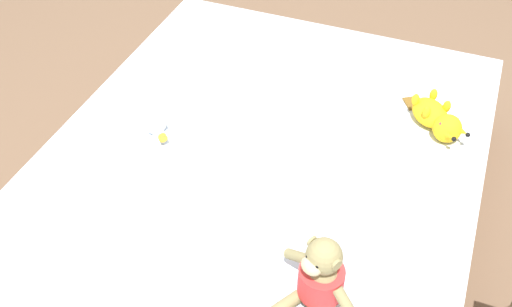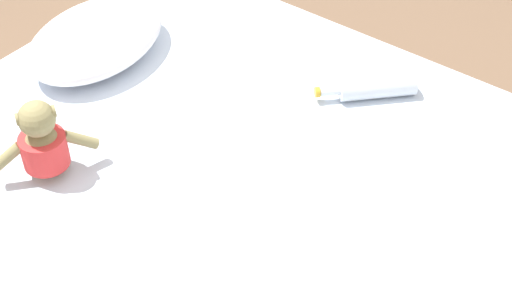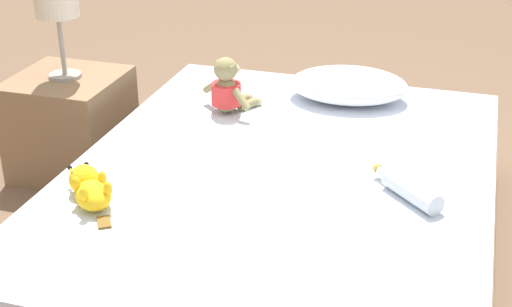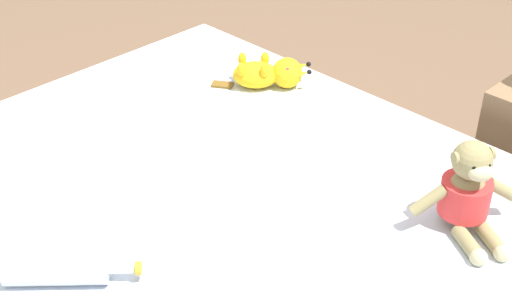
{
  "view_description": "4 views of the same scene",
  "coord_description": "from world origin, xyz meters",
  "px_view_note": "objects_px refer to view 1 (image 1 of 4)",
  "views": [
    {
      "loc": [
        -0.53,
        1.36,
        1.78
      ],
      "look_at": [
        0.0,
        0.0,
        0.42
      ],
      "focal_mm": 42.47,
      "sensor_mm": 36.0,
      "label": 1
    },
    {
      "loc": [
        -1.19,
        -0.91,
        1.81
      ],
      "look_at": [
        0.0,
        0.0,
        0.42
      ],
      "focal_mm": 54.23,
      "sensor_mm": 36.0,
      "label": 2
    },
    {
      "loc": [
        0.59,
        -2.22,
        1.55
      ],
      "look_at": [
        -0.07,
        -0.06,
        0.45
      ],
      "focal_mm": 51.86,
      "sensor_mm": 36.0,
      "label": 3
    },
    {
      "loc": [
        0.97,
        1.03,
        1.49
      ],
      "look_at": [
        -0.13,
        -0.07,
        0.45
      ],
      "focal_mm": 49.85,
      "sensor_mm": 36.0,
      "label": 4
    }
  ],
  "objects_px": {
    "bed": "(256,203)",
    "glass_bottle": "(148,109)",
    "plush_monkey": "(318,279)",
    "plush_yellow_creature": "(437,119)"
  },
  "relations": [
    {
      "from": "bed",
      "to": "plush_monkey",
      "type": "relative_size",
      "value": 7.44
    },
    {
      "from": "glass_bottle",
      "to": "plush_yellow_creature",
      "type": "bearing_deg",
      "value": -162.57
    },
    {
      "from": "bed",
      "to": "glass_bottle",
      "type": "height_order",
      "value": "glass_bottle"
    },
    {
      "from": "plush_monkey",
      "to": "bed",
      "type": "bearing_deg",
      "value": -51.67
    },
    {
      "from": "plush_monkey",
      "to": "glass_bottle",
      "type": "bearing_deg",
      "value": -33.36
    },
    {
      "from": "glass_bottle",
      "to": "bed",
      "type": "bearing_deg",
      "value": 168.57
    },
    {
      "from": "glass_bottle",
      "to": "plush_monkey",
      "type": "bearing_deg",
      "value": 146.64
    },
    {
      "from": "plush_yellow_creature",
      "to": "glass_bottle",
      "type": "bearing_deg",
      "value": 17.43
    },
    {
      "from": "bed",
      "to": "glass_bottle",
      "type": "xyz_separation_m",
      "value": [
        0.46,
        -0.09,
        0.22
      ]
    },
    {
      "from": "bed",
      "to": "plush_monkey",
      "type": "bearing_deg",
      "value": 128.33
    }
  ]
}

